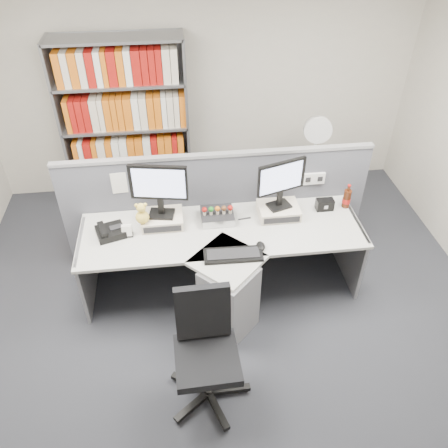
{
  "coord_description": "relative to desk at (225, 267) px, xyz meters",
  "views": [
    {
      "loc": [
        -0.37,
        -2.41,
        3.37
      ],
      "look_at": [
        0.0,
        0.65,
        0.92
      ],
      "focal_mm": 36.7,
      "sensor_mm": 36.0,
      "label": 1
    }
  ],
  "objects": [
    {
      "name": "ground",
      "position": [
        0.0,
        -0.6,
        -0.46
      ],
      "size": [
        5.5,
        5.5,
        0.0
      ],
      "primitive_type": "plane",
      "color": "#32343B",
      "rests_on": "ground"
    },
    {
      "name": "room_shell",
      "position": [
        0.0,
        -0.6,
        1.33
      ],
      "size": [
        5.04,
        5.54,
        2.72
      ],
      "color": "beige",
      "rests_on": "ground"
    },
    {
      "name": "partition",
      "position": [
        0.0,
        0.65,
        0.19
      ],
      "size": [
        3.0,
        0.08,
        1.27
      ],
      "color": "#575862",
      "rests_on": "ground"
    },
    {
      "name": "desk",
      "position": [
        0.0,
        0.0,
        0.0
      ],
      "size": [
        2.6,
        1.2,
        0.72
      ],
      "color": "#B9B9B2",
      "rests_on": "ground"
    },
    {
      "name": "monitor_riser_left",
      "position": [
        -0.54,
        0.38,
        0.31
      ],
      "size": [
        0.38,
        0.31,
        0.1
      ],
      "color": "beige",
      "rests_on": "desk"
    },
    {
      "name": "monitor_riser_right",
      "position": [
        0.56,
        0.38,
        0.31
      ],
      "size": [
        0.38,
        0.31,
        0.1
      ],
      "color": "beige",
      "rests_on": "desk"
    },
    {
      "name": "monitor_left",
      "position": [
        -0.54,
        0.38,
        0.68
      ],
      "size": [
        0.51,
        0.2,
        0.52
      ],
      "color": "black",
      "rests_on": "monitor_riser_left"
    },
    {
      "name": "monitor_right",
      "position": [
        0.56,
        0.38,
        0.65
      ],
      "size": [
        0.46,
        0.21,
        0.48
      ],
      "color": "black",
      "rests_on": "monitor_riser_right"
    },
    {
      "name": "desktop_pc",
      "position": [
        -0.02,
        0.38,
        0.3
      ],
      "size": [
        0.3,
        0.27,
        0.08
      ],
      "color": "black",
      "rests_on": "desk"
    },
    {
      "name": "figurines",
      "position": [
        -0.02,
        0.36,
        0.4
      ],
      "size": [
        0.29,
        0.05,
        0.09
      ],
      "color": "beige",
      "rests_on": "desktop_pc"
    },
    {
      "name": "keyboard",
      "position": [
        0.05,
        -0.14,
        0.28
      ],
      "size": [
        0.51,
        0.2,
        0.03
      ],
      "color": "black",
      "rests_on": "desk"
    },
    {
      "name": "mouse",
      "position": [
        0.31,
        -0.07,
        0.29
      ],
      "size": [
        0.08,
        0.12,
        0.05
      ],
      "primitive_type": "ellipsoid",
      "color": "black",
      "rests_on": "desk"
    },
    {
      "name": "desk_phone",
      "position": [
        -1.01,
        0.27,
        0.3
      ],
      "size": [
        0.3,
        0.28,
        0.11
      ],
      "color": "black",
      "rests_on": "desk"
    },
    {
      "name": "desk_calendar",
      "position": [
        -0.85,
        0.24,
        0.32
      ],
      "size": [
        0.1,
        0.07,
        0.12
      ],
      "color": "black",
      "rests_on": "desk"
    },
    {
      "name": "plush_toy",
      "position": [
        -0.71,
        0.29,
        0.45
      ],
      "size": [
        0.12,
        0.12,
        0.21
      ],
      "color": "gold",
      "rests_on": "monitor_riser_left"
    },
    {
      "name": "speaker",
      "position": [
        1.02,
        0.42,
        0.32
      ],
      "size": [
        0.17,
        0.09,
        0.11
      ],
      "primitive_type": "cube",
      "color": "black",
      "rests_on": "desk"
    },
    {
      "name": "cola_bottle",
      "position": [
        1.24,
        0.43,
        0.36
      ],
      "size": [
        0.08,
        0.08,
        0.25
      ],
      "color": "#3F190A",
      "rests_on": "desk"
    },
    {
      "name": "shelving_unit",
      "position": [
        -0.9,
        1.85,
        0.52
      ],
      "size": [
        1.41,
        0.4,
        2.0
      ],
      "color": "slate",
      "rests_on": "ground"
    },
    {
      "name": "filing_cabinet",
      "position": [
        1.2,
        1.4,
        -0.11
      ],
      "size": [
        0.45,
        0.61,
        0.7
      ],
      "color": "slate",
      "rests_on": "ground"
    },
    {
      "name": "desk_fan",
      "position": [
        1.2,
        1.4,
        0.57
      ],
      "size": [
        0.31,
        0.18,
        0.52
      ],
      "color": "white",
      "rests_on": "filing_cabinet"
    },
    {
      "name": "office_chair",
      "position": [
        -0.26,
        -0.91,
        0.08
      ],
      "size": [
        0.63,
        0.66,
        0.99
      ],
      "color": "silver",
      "rests_on": "ground"
    }
  ]
}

